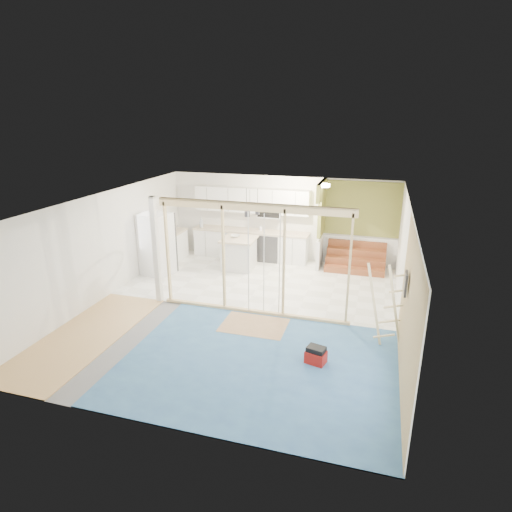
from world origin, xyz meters
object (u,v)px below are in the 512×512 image
(fridge, at_px, (157,244))
(ladder, at_px, (387,306))
(island, at_px, (239,254))
(toolbox, at_px, (316,356))

(fridge, bearing_deg, ladder, -8.02)
(island, distance_m, toolbox, 5.29)
(island, distance_m, ladder, 5.38)
(island, bearing_deg, ladder, -41.15)
(fridge, height_order, toolbox, fridge)
(fridge, bearing_deg, toolbox, -20.78)
(island, xyz_separation_m, toolbox, (2.95, -4.37, -0.31))
(island, bearing_deg, toolbox, -57.75)
(ladder, bearing_deg, fridge, 150.07)
(toolbox, relative_size, ladder, 0.24)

